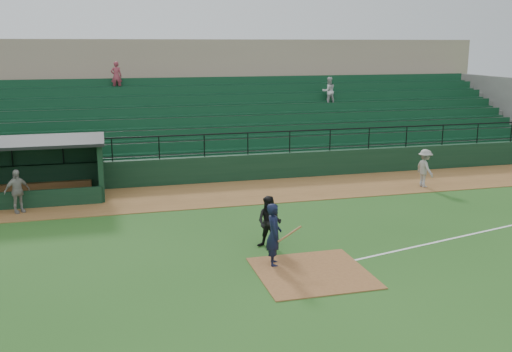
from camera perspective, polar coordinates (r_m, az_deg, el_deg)
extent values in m
plane|color=#23501A|center=(16.92, 4.40, -8.30)|extent=(90.00, 90.00, 0.00)
cube|color=brown|center=(24.25, -1.82, -1.66)|extent=(40.00, 4.00, 0.03)
cube|color=brown|center=(16.04, 5.59, -9.48)|extent=(3.00, 3.00, 0.03)
cube|color=white|center=(21.72, 23.71, -4.54)|extent=(17.49, 4.44, 0.01)
cube|color=black|center=(26.20, -2.92, 0.74)|extent=(36.00, 0.35, 1.20)
cylinder|color=black|center=(25.92, -2.96, 4.20)|extent=(36.00, 0.06, 0.06)
cube|color=slate|center=(30.73, -4.86, 4.78)|extent=(36.00, 9.00, 3.60)
cube|color=#113E24|center=(30.19, -4.71, 5.50)|extent=(34.56, 8.00, 4.05)
cube|color=slate|center=(38.20, 22.90, 5.86)|extent=(0.35, 9.50, 4.20)
cube|color=gray|center=(36.97, -6.70, 8.29)|extent=(38.00, 3.00, 6.40)
cube|color=slate|center=(34.96, -6.24, 8.86)|extent=(36.00, 2.00, 0.20)
imported|color=silver|center=(33.30, 7.20, 8.30)|extent=(0.78, 0.61, 1.60)
imported|color=#9A3847|center=(32.82, -13.63, 9.56)|extent=(0.59, 0.38, 1.61)
cube|color=black|center=(24.48, -15.08, 0.76)|extent=(0.20, 2.60, 2.30)
imported|color=black|center=(16.24, 1.78, -5.80)|extent=(0.55, 0.73, 1.80)
cylinder|color=olive|center=(16.15, 3.35, -5.74)|extent=(0.79, 0.34, 0.35)
imported|color=black|center=(17.59, 1.34, -4.61)|extent=(1.00, 0.97, 1.63)
imported|color=gray|center=(26.07, 16.35, 0.75)|extent=(0.66, 1.09, 1.65)
imported|color=gray|center=(22.90, -22.54, -1.40)|extent=(1.02, 0.83, 1.62)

